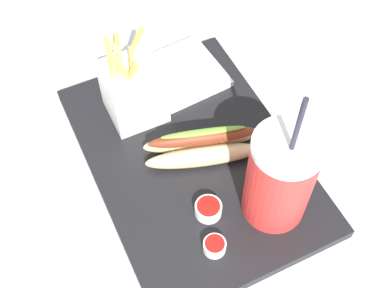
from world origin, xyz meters
TOP-DOWN VIEW (x-y plane):
  - ground_plane at (0.00, 0.00)m, footprint 2.40×2.40m
  - food_tray at (0.00, 0.00)m, footprint 0.44×0.30m
  - soda_cup at (0.13, 0.07)m, footprint 0.09×0.09m
  - fries_basket at (-0.12, -0.05)m, footprint 0.09×0.09m
  - hot_dog_1 at (0.01, 0.02)m, footprint 0.11×0.19m
  - ketchup_cup_1 at (0.10, -0.02)m, footprint 0.04×0.04m
  - ketchup_cup_2 at (0.15, -0.04)m, footprint 0.03×0.03m
  - napkin_stack at (-0.16, 0.06)m, footprint 0.14×0.13m

SIDE VIEW (x-z plane):
  - ground_plane at x=0.00m, z-range -0.02..0.00m
  - food_tray at x=0.00m, z-range 0.00..0.02m
  - napkin_stack at x=-0.16m, z-range 0.02..0.03m
  - ketchup_cup_2 at x=0.15m, z-range 0.02..0.04m
  - ketchup_cup_1 at x=0.10m, z-range 0.02..0.04m
  - hot_dog_1 at x=0.01m, z-range 0.01..0.08m
  - fries_basket at x=-0.12m, z-range -0.01..0.16m
  - soda_cup at x=0.13m, z-range -0.03..0.23m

